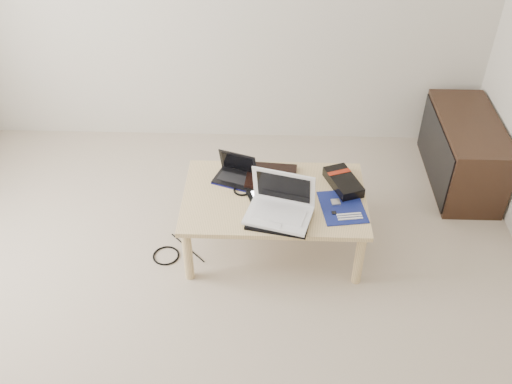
{
  "coord_description": "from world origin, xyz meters",
  "views": [
    {
      "loc": [
        0.42,
        -1.93,
        2.57
      ],
      "look_at": [
        0.33,
        0.72,
        0.43
      ],
      "focal_mm": 40.0,
      "sensor_mm": 36.0,
      "label": 1
    }
  ],
  "objects_px": {
    "coffee_table": "(274,202)",
    "white_laptop": "(280,206)",
    "media_cabinet": "(462,152)",
    "netbook": "(235,174)",
    "gpu_box": "(343,182)"
  },
  "relations": [
    {
      "from": "media_cabinet",
      "to": "gpu_box",
      "type": "xyz_separation_m",
      "value": [
        -0.91,
        -0.62,
        0.18
      ]
    },
    {
      "from": "media_cabinet",
      "to": "white_laptop",
      "type": "distance_m",
      "value": 1.6
    },
    {
      "from": "netbook",
      "to": "white_laptop",
      "type": "xyz_separation_m",
      "value": [
        0.28,
        -0.34,
        0.04
      ]
    },
    {
      "from": "media_cabinet",
      "to": "white_laptop",
      "type": "xyz_separation_m",
      "value": [
        -1.3,
        -0.9,
        0.22
      ]
    },
    {
      "from": "white_laptop",
      "to": "gpu_box",
      "type": "bearing_deg",
      "value": 36.61
    },
    {
      "from": "white_laptop",
      "to": "gpu_box",
      "type": "relative_size",
      "value": 1.29
    },
    {
      "from": "coffee_table",
      "to": "white_laptop",
      "type": "distance_m",
      "value": 0.22
    },
    {
      "from": "netbook",
      "to": "gpu_box",
      "type": "height_order",
      "value": "netbook"
    },
    {
      "from": "media_cabinet",
      "to": "white_laptop",
      "type": "relative_size",
      "value": 2.15
    },
    {
      "from": "media_cabinet",
      "to": "netbook",
      "type": "xyz_separation_m",
      "value": [
        -1.58,
        -0.56,
        0.19
      ]
    },
    {
      "from": "coffee_table",
      "to": "netbook",
      "type": "height_order",
      "value": "netbook"
    },
    {
      "from": "media_cabinet",
      "to": "netbook",
      "type": "height_order",
      "value": "netbook"
    },
    {
      "from": "coffee_table",
      "to": "netbook",
      "type": "distance_m",
      "value": 0.31
    },
    {
      "from": "coffee_table",
      "to": "white_laptop",
      "type": "xyz_separation_m",
      "value": [
        0.03,
        -0.17,
        0.12
      ]
    },
    {
      "from": "media_cabinet",
      "to": "gpu_box",
      "type": "bearing_deg",
      "value": -146.05
    }
  ]
}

